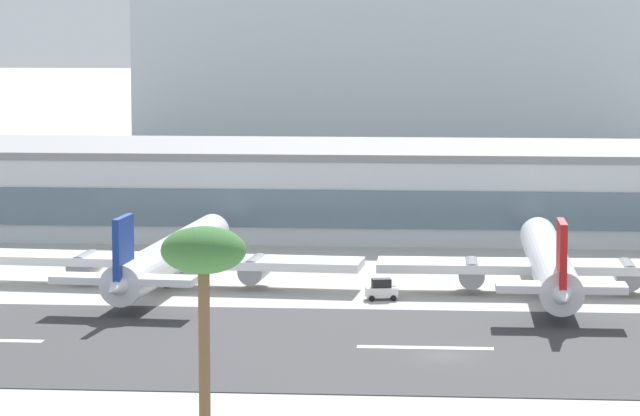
# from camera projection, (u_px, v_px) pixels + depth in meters

# --- Properties ---
(ground_plane) EXTENTS (1400.00, 1400.00, 0.00)m
(ground_plane) POSITION_uv_depth(u_px,v_px,m) (443.00, 357.00, 143.59)
(ground_plane) COLOR #B2AFA8
(runway_strip) EXTENTS (800.00, 37.07, 0.08)m
(runway_strip) POSITION_uv_depth(u_px,v_px,m) (443.00, 348.00, 146.91)
(runway_strip) COLOR #38383A
(runway_strip) RESTS_ON ground_plane
(runway_centreline_dash_4) EXTENTS (12.00, 1.20, 0.01)m
(runway_centreline_dash_4) POSITION_uv_depth(u_px,v_px,m) (425.00, 348.00, 147.03)
(runway_centreline_dash_4) COLOR white
(runway_centreline_dash_4) RESTS_ON runway_strip
(terminal_building) EXTENTS (171.25, 29.97, 11.57)m
(terminal_building) POSITION_uv_depth(u_px,v_px,m) (368.00, 189.00, 223.87)
(terminal_building) COLOR silver
(terminal_building) RESTS_ON ground_plane
(distant_hotel_block) EXTENTS (113.69, 30.34, 35.78)m
(distant_hotel_block) POSITION_uv_depth(u_px,v_px,m) (399.00, 63.00, 368.67)
(distant_hotel_block) COLOR #A8B2BC
(distant_hotel_block) RESTS_ON ground_plane
(airliner_navy_tail_gate_0) EXTENTS (41.99, 46.68, 9.74)m
(airliner_navy_tail_gate_0) POSITION_uv_depth(u_px,v_px,m) (167.00, 259.00, 179.02)
(airliner_navy_tail_gate_0) COLOR white
(airliner_navy_tail_gate_0) RESTS_ON ground_plane
(airliner_red_tail_gate_1) EXTENTS (36.05, 47.64, 9.94)m
(airliner_red_tail_gate_1) POSITION_uv_depth(u_px,v_px,m) (550.00, 265.00, 174.47)
(airliner_red_tail_gate_1) COLOR white
(airliner_red_tail_gate_1) RESTS_ON ground_plane
(service_baggage_tug_0) EXTENTS (3.45, 2.41, 2.20)m
(service_baggage_tug_0) POSITION_uv_depth(u_px,v_px,m) (381.00, 290.00, 171.59)
(service_baggage_tug_0) COLOR white
(service_baggage_tug_0) RESTS_ON ground_plane
(palm_tree_1) EXTENTS (5.36, 5.36, 16.14)m
(palm_tree_1) POSITION_uv_depth(u_px,v_px,m) (204.00, 260.00, 104.52)
(palm_tree_1) COLOR brown
(palm_tree_1) RESTS_ON ground_plane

